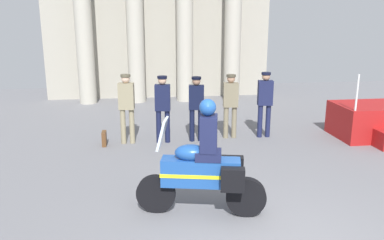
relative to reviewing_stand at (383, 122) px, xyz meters
name	(u,v)px	position (x,y,z in m)	size (l,w,h in m)	color
colonnade_backdrop	(159,1)	(-5.55, 6.12, 3.31)	(8.78, 1.48, 7.22)	#A49F91
reviewing_stand	(383,122)	(0.00, 0.00, 0.00)	(2.45, 1.92, 1.79)	#A51919
officer_in_row_0	(127,103)	(-6.70, 0.37, 0.61)	(0.41, 0.27, 1.76)	gray
officer_in_row_1	(163,104)	(-5.81, 0.32, 0.58)	(0.41, 0.27, 1.71)	#141938
officer_in_row_2	(196,104)	(-4.95, 0.34, 0.56)	(0.41, 0.27, 1.67)	black
officer_in_row_3	(231,101)	(-4.03, 0.50, 0.57)	(0.41, 0.27, 1.69)	#7A7056
officer_in_row_4	(265,99)	(-3.12, 0.46, 0.60)	(0.41, 0.27, 1.73)	#191E42
motorcycle_with_rider	(205,168)	(-5.38, -3.60, 0.37)	(2.07, 0.83, 1.90)	black
briefcase_on_ground	(104,139)	(-7.28, 0.26, -0.25)	(0.10, 0.32, 0.36)	brown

